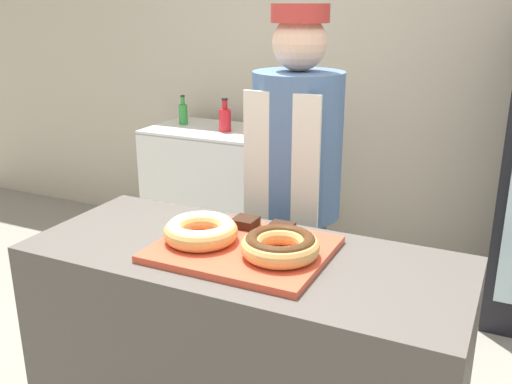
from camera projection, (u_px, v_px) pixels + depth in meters
name	position (u px, v px, depth m)	size (l,w,h in m)	color
wall_back	(396.00, 59.00, 3.56)	(8.00, 0.06, 2.70)	#BCB29E
display_counter	(244.00, 368.00, 2.02)	(1.47, 0.62, 0.90)	#4C4742
serving_tray	(243.00, 249.00, 1.88)	(0.56, 0.45, 0.02)	#D84C33
donut_light_glaze	(201.00, 230.00, 1.90)	(0.25, 0.25, 0.07)	tan
donut_chocolate_glaze	(280.00, 245.00, 1.78)	(0.25, 0.25, 0.07)	tan
brownie_back_left	(245.00, 222.00, 2.03)	(0.08, 0.08, 0.03)	black
brownie_back_right	(281.00, 229.00, 1.97)	(0.08, 0.08, 0.03)	black
baker_person	(295.00, 198.00, 2.44)	(0.38, 0.38, 1.68)	#4C4C51
chest_freezer	(226.00, 192.00, 3.92)	(1.03, 0.57, 0.88)	silver
bottle_red	(264.00, 112.00, 3.83)	(0.07, 0.07, 0.27)	red
bottle_red_b	(225.00, 119.00, 3.72)	(0.08, 0.08, 0.22)	red
bottle_orange	(270.00, 118.00, 3.71)	(0.08, 0.08, 0.23)	orange
bottle_green	(183.00, 113.00, 3.94)	(0.06, 0.06, 0.20)	#2D8C38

